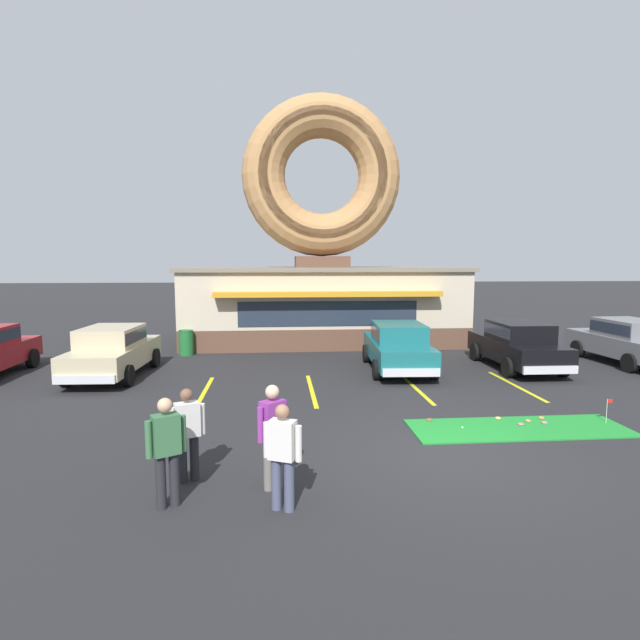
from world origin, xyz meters
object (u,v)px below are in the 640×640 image
pedestrian_leather_jacket_man (188,431)px  pedestrian_clipboard_woman (166,447)px  pedestrian_blue_sweater_man (283,452)px  pedestrian_hooded_kid (273,431)px  trash_bin (186,342)px  car_grey (627,340)px  car_black (517,343)px  putting_flag_pin (609,405)px  golf_ball (462,428)px  car_teal (398,345)px  car_champagne (113,349)px

pedestrian_leather_jacket_man → pedestrian_clipboard_woman: (-0.15, -0.87, 0.06)m
pedestrian_blue_sweater_man → pedestrian_hooded_kid: size_ratio=0.94×
pedestrian_hooded_kid → trash_bin: pedestrian_hooded_kid is taller
car_grey → trash_bin: bearing=169.0°
car_black → pedestrian_blue_sweater_man: bearing=-131.5°
putting_flag_pin → trash_bin: 14.31m
pedestrian_leather_jacket_man → pedestrian_clipboard_woman: pedestrian_clipboard_woman is taller
golf_ball → pedestrian_blue_sweater_man: size_ratio=0.03×
car_teal → trash_bin: (-7.53, 3.43, -0.37)m
golf_ball → pedestrian_clipboard_woman: (-5.61, -2.94, 0.87)m
car_black → pedestrian_leather_jacket_man: 12.49m
car_champagne → trash_bin: size_ratio=4.75×
car_black → trash_bin: 12.16m
car_champagne → car_grey: bearing=1.5°
car_black → car_champagne: same height
pedestrian_clipboard_woman → trash_bin: size_ratio=1.70×
golf_ball → car_black: size_ratio=0.01×
pedestrian_blue_sweater_man → pedestrian_leather_jacket_man: size_ratio=1.01×
car_teal → car_grey: bearing=2.5°
car_grey → trash_bin: car_grey is taller
car_teal → golf_ball: bearing=-90.2°
putting_flag_pin → pedestrian_clipboard_woman: pedestrian_clipboard_woman is taller
golf_ball → car_black: bearing=55.1°
car_champagne → pedestrian_leather_jacket_man: bearing=-65.0°
putting_flag_pin → car_black: car_black is taller
car_teal → pedestrian_leather_jacket_man: 9.70m
car_black → car_champagne: bearing=-179.7°
car_grey → pedestrian_hooded_kid: 15.19m
car_black → pedestrian_leather_jacket_man: bearing=-140.2°
putting_flag_pin → pedestrian_hooded_kid: pedestrian_hooded_kid is taller
car_champagne → pedestrian_clipboard_woman: 9.48m
pedestrian_clipboard_woman → pedestrian_blue_sweater_man: bearing=-8.0°
pedestrian_leather_jacket_man → trash_bin: (-2.05, 11.44, -0.36)m
car_champagne → pedestrian_blue_sweater_man: car_champagne is taller
pedestrian_hooded_kid → pedestrian_clipboard_woman: 1.63m
golf_ball → trash_bin: (-7.51, 9.38, 0.45)m
golf_ball → pedestrian_blue_sweater_man: (-3.91, -3.17, 0.82)m
pedestrian_blue_sweater_man → pedestrian_leather_jacket_man: 1.90m
pedestrian_leather_jacket_man → car_teal: bearing=55.6°
putting_flag_pin → car_grey: car_grey is taller
car_champagne → pedestrian_hooded_kid: pedestrian_hooded_kid is taller
car_champagne → car_teal: size_ratio=0.99×
car_black → pedestrian_hooded_kid: 11.72m
car_grey → pedestrian_hooded_kid: pedestrian_hooded_kid is taller
pedestrian_blue_sweater_man → pedestrian_clipboard_woman: size_ratio=0.96×
pedestrian_hooded_kid → pedestrian_blue_sweater_man: bearing=-78.7°
golf_ball → car_teal: (0.02, 5.94, 0.82)m
trash_bin → car_grey: bearing=-11.0°
car_grey → car_teal: bearing=-177.5°
car_black → car_teal: (-4.12, 0.01, 0.00)m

